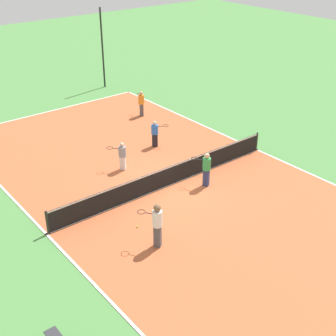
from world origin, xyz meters
TOP-DOWN VIEW (x-y plane):
  - ground_plane at (0.00, 0.00)m, footprint 80.00×80.00m
  - court_surface at (0.00, 0.00)m, footprint 11.88×23.62m
  - tennis_net at (0.00, 0.00)m, footprint 11.68×0.10m
  - player_near_blue at (2.03, 3.63)m, footprint 0.99×0.62m
  - player_center_orange at (4.01, 7.60)m, footprint 0.70×0.98m
  - player_baseline_gray at (-0.73, 2.54)m, footprint 0.85×0.93m
  - player_far_green at (1.31, -1.05)m, footprint 0.70×0.98m
  - player_near_white at (-3.04, -3.20)m, footprint 0.79×0.96m
  - tennis_ball_left_sideline at (-2.94, -1.79)m, footprint 0.07×0.07m
  - fence_post_back_right at (5.24, 13.81)m, footprint 0.12×0.12m

SIDE VIEW (x-z plane):
  - ground_plane at x=0.00m, z-range 0.00..0.00m
  - court_surface at x=0.00m, z-range 0.00..0.02m
  - tennis_ball_left_sideline at x=-2.94m, z-range 0.02..0.09m
  - tennis_net at x=0.00m, z-range 0.03..1.01m
  - player_baseline_gray at x=-0.73m, z-range 0.11..1.51m
  - player_near_blue at x=2.03m, z-range 0.11..1.52m
  - player_center_orange at x=4.01m, z-range 0.13..1.66m
  - player_far_green at x=1.31m, z-range 0.14..1.74m
  - player_near_white at x=-3.04m, z-range 0.16..1.94m
  - fence_post_back_right at x=5.24m, z-range 0.00..5.44m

